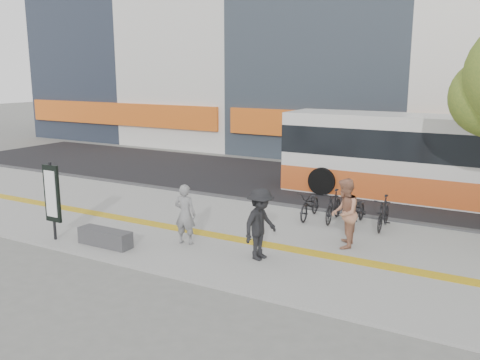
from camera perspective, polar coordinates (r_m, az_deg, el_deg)
The scene contains 12 objects.
ground at distance 13.83m, azimuth -3.30°, elevation -7.90°, with size 120.00×120.00×0.00m, color slate.
sidewalk at distance 15.03m, azimuth -0.20°, elevation -6.07°, with size 40.00×7.00×0.08m, color gray.
tactile_strip at distance 14.61m, azimuth -1.18°, elevation -6.43°, with size 40.00×0.45×0.01m, color gold.
street at distance 21.65m, azimuth 9.67°, elevation -0.61°, with size 40.00×8.00×0.06m, color black.
curb at distance 18.02m, azimuth 5.32°, elevation -2.93°, with size 40.00×0.25×0.14m, color #353538.
bench at distance 14.40m, azimuth -14.74°, elevation -6.20°, with size 1.60×0.45×0.45m, color #353538.
signboard at distance 15.06m, azimuth -20.16°, elevation -1.55°, with size 0.55×0.10×2.20m.
bus at distance 19.86m, azimuth 21.42°, elevation 1.91°, with size 11.53×2.73×3.07m.
bicycle_row at distance 16.19m, azimuth 11.52°, elevation -3.12°, with size 2.97×1.73×0.99m.
seated_woman at distance 13.99m, azimuth -6.11°, elevation -3.80°, with size 0.61×0.40×1.66m, color black.
pedestrian_tan at distance 13.91m, azimuth 11.52°, elevation -3.63°, with size 0.91×0.71×1.87m, color #AB7256.
pedestrian_dark at distance 12.79m, azimuth 2.28°, elevation -4.91°, with size 1.17×0.67×1.82m, color black.
Camera 1 is at (7.07, -10.91, 4.72)m, focal length 38.42 mm.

